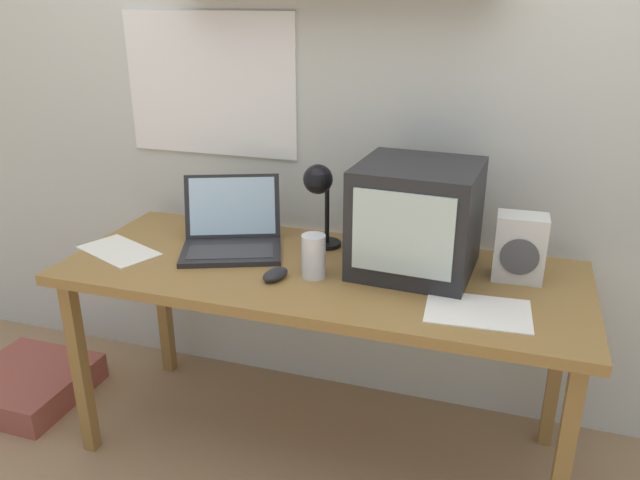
% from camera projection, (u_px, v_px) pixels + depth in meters
% --- Properties ---
extents(ground_plane, '(12.00, 12.00, 0.00)m').
position_uv_depth(ground_plane, '(320.00, 444.00, 2.31)').
color(ground_plane, '#9E7D5A').
extents(back_wall, '(5.60, 0.24, 2.60)m').
position_uv_depth(back_wall, '(356.00, 66.00, 2.21)').
color(back_wall, silver).
rests_on(back_wall, ground_plane).
extents(corner_desk, '(1.70, 0.67, 0.71)m').
position_uv_depth(corner_desk, '(320.00, 285.00, 2.07)').
color(corner_desk, olive).
rests_on(corner_desk, ground_plane).
extents(crt_monitor, '(0.39, 0.39, 0.35)m').
position_uv_depth(crt_monitor, '(416.00, 218.00, 1.98)').
color(crt_monitor, '#232326').
rests_on(crt_monitor, corner_desk).
extents(laptop, '(0.43, 0.41, 0.24)m').
position_uv_depth(laptop, '(232.00, 231.00, 2.19)').
color(laptop, '#232326').
rests_on(laptop, corner_desk).
extents(desk_lamp, '(0.11, 0.16, 0.31)m').
position_uv_depth(desk_lamp, '(320.00, 189.00, 2.11)').
color(desk_lamp, black).
rests_on(desk_lamp, corner_desk).
extents(juice_glass, '(0.08, 0.08, 0.14)m').
position_uv_depth(juice_glass, '(315.00, 258.00, 1.96)').
color(juice_glass, white).
rests_on(juice_glass, corner_desk).
extents(space_heater, '(0.16, 0.11, 0.21)m').
position_uv_depth(space_heater, '(520.00, 248.00, 1.93)').
color(space_heater, silver).
rests_on(space_heater, corner_desk).
extents(computer_mouse, '(0.08, 0.12, 0.03)m').
position_uv_depth(computer_mouse, '(275.00, 274.00, 1.96)').
color(computer_mouse, '#232326').
rests_on(computer_mouse, corner_desk).
extents(loose_paper_near_laptop, '(0.33, 0.27, 0.00)m').
position_uv_depth(loose_paper_near_laptop, '(119.00, 251.00, 2.18)').
color(loose_paper_near_laptop, white).
rests_on(loose_paper_near_laptop, corner_desk).
extents(printed_handout, '(0.31, 0.22, 0.00)m').
position_uv_depth(printed_handout, '(478.00, 311.00, 1.76)').
color(printed_handout, white).
rests_on(printed_handout, corner_desk).
extents(floor_cushion, '(0.45, 0.45, 0.11)m').
position_uv_depth(floor_cushion, '(28.00, 384.00, 2.56)').
color(floor_cushion, '#9F4F43').
rests_on(floor_cushion, ground_plane).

